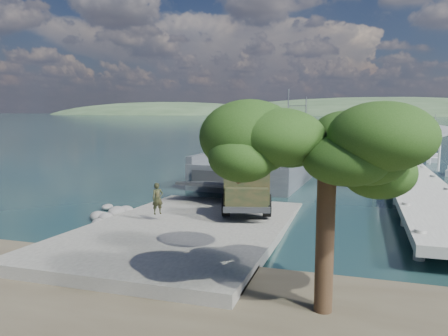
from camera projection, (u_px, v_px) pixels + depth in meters
The scene contains 10 objects.
ground at pixel (196, 228), 24.68m from camera, with size 1400.00×1400.00×0.00m, color #1A3F3E.
boat_ramp at pixel (189, 228), 23.70m from camera, with size 10.00×18.00×0.50m, color slate.
shoreline_rocks at pixel (105, 218), 26.95m from camera, with size 3.20×5.60×0.90m, color slate, non-canonical shape.
distant_headlands at pixel (393, 115), 541.11m from camera, with size 1000.00×240.00×48.00m, color #334C2F, non-canonical shape.
pier at pixel (409, 168), 38.50m from camera, with size 6.40×44.00×6.10m.
landing_craft at pixel (278, 164), 47.72m from camera, with size 10.57×34.26×10.05m.
military_truck at pixel (246, 175), 28.08m from camera, with size 4.59×8.87×3.95m.
soldier at pixel (158, 205), 24.25m from camera, with size 0.64×0.42×1.75m, color black.
sailboat_far at pixel (433, 159), 57.11m from camera, with size 2.16×5.34×6.32m.
overhang_tree at pixel (313, 155), 13.57m from camera, with size 7.20×6.63×6.53m.
Camera 1 is at (8.55, -22.50, 6.64)m, focal length 35.00 mm.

